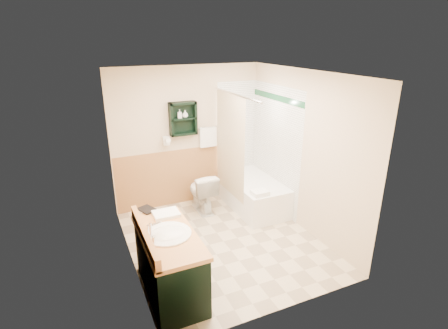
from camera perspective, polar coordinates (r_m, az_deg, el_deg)
floor at (r=5.24m, az=-0.08°, el=-12.43°), size 3.00×3.00×0.00m
back_wall at (r=6.05m, az=-6.00°, el=4.53°), size 2.60×0.04×2.40m
left_wall at (r=4.37m, az=-16.11°, el=-2.47°), size 0.04×3.00×2.40m
right_wall at (r=5.35m, az=12.94°, el=1.99°), size 0.04×3.00×2.40m
ceiling at (r=4.43m, az=-0.09°, el=14.97°), size 2.60×3.00×0.04m
wainscot_left at (r=4.68m, az=-14.85°, el=-10.34°), size 2.98×2.98×1.00m
wainscot_back at (r=6.25m, az=-5.66°, el=-1.74°), size 2.58×2.58×1.00m
mirror_frame at (r=3.76m, az=-14.49°, el=-1.11°), size 1.30×1.30×1.00m
mirror_glass at (r=3.76m, az=-14.41°, el=-1.10°), size 1.20×1.20×0.90m
tile_right at (r=5.95m, az=8.25°, el=2.66°), size 1.50×1.50×2.10m
tile_back at (r=6.43m, az=2.89°, el=4.17°), size 0.95×0.95×2.10m
tile_accent at (r=5.75m, az=8.59°, el=10.74°), size 1.50×1.50×0.10m
wall_shelf at (r=5.83m, az=-6.70°, el=7.45°), size 0.45×0.15×0.55m
hair_dryer at (r=5.86m, az=-9.43°, el=3.84°), size 0.10×0.24×0.18m
towel_bar at (r=6.07m, az=-2.68°, el=6.12°), size 0.40×0.06×0.40m
curtain_rod at (r=5.38m, az=1.84°, el=11.38°), size 0.03×1.60×0.03m
shower_curtain at (r=5.72m, az=0.97°, el=3.19°), size 1.05×1.05×1.70m
vanity at (r=4.19m, az=-8.84°, el=-15.71°), size 0.59×1.21×0.77m
bathtub at (r=6.15m, az=4.54°, el=-4.56°), size 0.76×1.50×0.50m
toilet at (r=5.95m, az=-3.66°, el=-4.51°), size 0.39×0.70×0.68m
counter_towel at (r=4.35m, az=-9.43°, el=-7.94°), size 0.31×0.24×0.04m
vanity_book at (r=4.43m, az=-13.47°, el=-6.38°), size 0.16×0.09×0.23m
tub_towel at (r=5.47m, az=5.88°, el=-4.61°), size 0.25×0.21×0.07m
soap_bottle_a at (r=5.80m, az=-7.23°, el=7.84°), size 0.09×0.15×0.07m
soap_bottle_b at (r=5.82m, az=-6.36°, el=8.07°), size 0.11×0.13×0.09m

